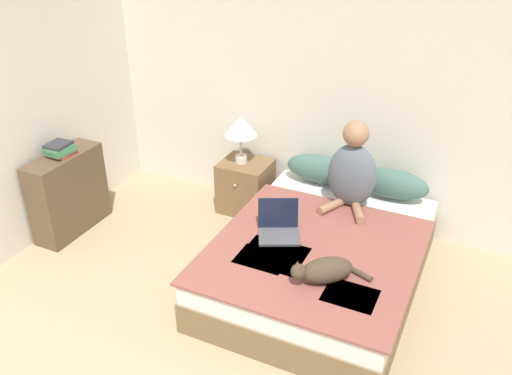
# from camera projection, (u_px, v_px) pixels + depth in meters

# --- Properties ---
(wall_back) EXTENTS (5.28, 0.05, 2.55)m
(wall_back) POSITION_uv_depth(u_px,v_px,m) (329.00, 86.00, 4.75)
(wall_back) COLOR beige
(wall_back) RESTS_ON ground_plane
(wall_side) EXTENTS (0.05, 4.06, 2.55)m
(wall_side) POSITION_uv_depth(u_px,v_px,m) (8.00, 105.00, 4.33)
(wall_side) COLOR beige
(wall_side) RESTS_ON ground_plane
(bed) EXTENTS (1.50, 1.98, 0.43)m
(bed) POSITION_uv_depth(u_px,v_px,m) (321.00, 260.00, 4.28)
(bed) COLOR brown
(bed) RESTS_ON ground_plane
(pillow_near) EXTENTS (0.63, 0.24, 0.26)m
(pillow_near) POSITION_uv_depth(u_px,v_px,m) (320.00, 169.00, 4.91)
(pillow_near) COLOR #42665B
(pillow_near) RESTS_ON bed
(pillow_far) EXTENTS (0.63, 0.24, 0.26)m
(pillow_far) POSITION_uv_depth(u_px,v_px,m) (392.00, 184.00, 4.66)
(pillow_far) COLOR #42665B
(pillow_far) RESTS_ON bed
(person_sitting) EXTENTS (0.41, 0.40, 0.76)m
(person_sitting) POSITION_uv_depth(u_px,v_px,m) (352.00, 171.00, 4.45)
(person_sitting) COLOR slate
(person_sitting) RESTS_ON bed
(cat_tabby) EXTENTS (0.50, 0.39, 0.18)m
(cat_tabby) POSITION_uv_depth(u_px,v_px,m) (325.00, 270.00, 3.65)
(cat_tabby) COLOR #473828
(cat_tabby) RESTS_ON bed
(laptop_open) EXTENTS (0.41, 0.40, 0.25)m
(laptop_open) POSITION_uv_depth(u_px,v_px,m) (279.00, 228.00, 4.18)
(laptop_open) COLOR #424247
(laptop_open) RESTS_ON bed
(nightstand) EXTENTS (0.46, 0.44, 0.51)m
(nightstand) POSITION_uv_depth(u_px,v_px,m) (246.00, 186.00, 5.27)
(nightstand) COLOR brown
(nightstand) RESTS_ON ground_plane
(table_lamp) EXTENTS (0.30, 0.30, 0.47)m
(table_lamp) POSITION_uv_depth(u_px,v_px,m) (241.00, 127.00, 4.98)
(table_lamp) COLOR beige
(table_lamp) RESTS_ON nightstand
(bookshelf) EXTENTS (0.27, 0.74, 0.75)m
(bookshelf) POSITION_uv_depth(u_px,v_px,m) (68.00, 193.00, 4.89)
(bookshelf) COLOR brown
(bookshelf) RESTS_ON ground_plane
(book_stack_top) EXTENTS (0.21, 0.23, 0.11)m
(book_stack_top) POSITION_uv_depth(u_px,v_px,m) (60.00, 149.00, 4.68)
(book_stack_top) COLOR #B24238
(book_stack_top) RESTS_ON bookshelf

